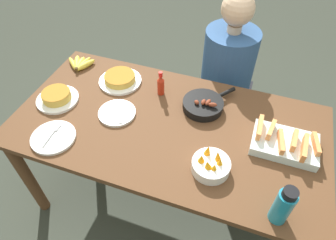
# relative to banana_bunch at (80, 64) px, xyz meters

# --- Properties ---
(ground_plane) EXTENTS (14.00, 14.00, 0.00)m
(ground_plane) POSITION_rel_banana_bunch_xyz_m (0.74, -0.30, -0.79)
(ground_plane) COLOR #383D33
(dining_table) EXTENTS (1.73, 0.89, 0.77)m
(dining_table) POSITION_rel_banana_bunch_xyz_m (0.74, -0.30, -0.12)
(dining_table) COLOR brown
(dining_table) RESTS_ON ground_plane
(banana_bunch) EXTENTS (0.21, 0.17, 0.04)m
(banana_bunch) POSITION_rel_banana_bunch_xyz_m (0.00, 0.00, 0.00)
(banana_bunch) COLOR gold
(banana_bunch) RESTS_ON dining_table
(melon_tray) EXTENTS (0.33, 0.22, 0.10)m
(melon_tray) POSITION_rel_banana_bunch_xyz_m (1.35, -0.25, 0.01)
(melon_tray) COLOR silver
(melon_tray) RESTS_ON dining_table
(skillet) EXTENTS (0.27, 0.31, 0.08)m
(skillet) POSITION_rel_banana_bunch_xyz_m (0.89, -0.11, 0.01)
(skillet) COLOR black
(skillet) RESTS_ON dining_table
(frittata_plate_center) EXTENTS (0.27, 0.27, 0.06)m
(frittata_plate_center) POSITION_rel_banana_bunch_xyz_m (0.33, -0.06, 0.01)
(frittata_plate_center) COLOR white
(frittata_plate_center) RESTS_ON dining_table
(frittata_plate_side) EXTENTS (0.25, 0.25, 0.06)m
(frittata_plate_side) POSITION_rel_banana_bunch_xyz_m (0.05, -0.34, 0.01)
(frittata_plate_side) COLOR white
(frittata_plate_side) RESTS_ON dining_table
(empty_plate_near_front) EXTENTS (0.21, 0.21, 0.02)m
(empty_plate_near_front) POSITION_rel_banana_bunch_xyz_m (0.44, -0.32, -0.01)
(empty_plate_near_front) COLOR white
(empty_plate_near_front) RESTS_ON dining_table
(empty_plate_far_left) EXTENTS (0.24, 0.24, 0.02)m
(empty_plate_far_left) POSITION_rel_banana_bunch_xyz_m (0.20, -0.60, -0.01)
(empty_plate_far_left) COLOR white
(empty_plate_far_left) RESTS_ON dining_table
(fruit_bowl_mango) EXTENTS (0.19, 0.19, 0.11)m
(fruit_bowl_mango) POSITION_rel_banana_bunch_xyz_m (1.03, -0.51, 0.02)
(fruit_bowl_mango) COLOR white
(fruit_bowl_mango) RESTS_ON dining_table
(water_bottle) EXTENTS (0.08, 0.08, 0.22)m
(water_bottle) POSITION_rel_banana_bunch_xyz_m (1.36, -0.66, 0.08)
(water_bottle) COLOR teal
(water_bottle) RESTS_ON dining_table
(hot_sauce_bottle) EXTENTS (0.04, 0.04, 0.16)m
(hot_sauce_bottle) POSITION_rel_banana_bunch_xyz_m (0.61, -0.07, 0.05)
(hot_sauce_bottle) COLOR #B72814
(hot_sauce_bottle) RESTS_ON dining_table
(person_figure) EXTENTS (0.39, 0.39, 1.26)m
(person_figure) POSITION_rel_banana_bunch_xyz_m (0.93, 0.39, -0.28)
(person_figure) COLOR black
(person_figure) RESTS_ON ground_plane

